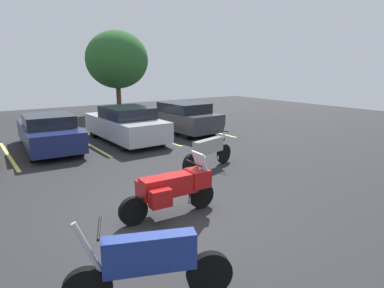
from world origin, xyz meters
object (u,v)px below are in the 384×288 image
(car_silver, at_px, (126,124))
(car_charcoal, at_px, (180,117))
(motorcycle_second, at_px, (209,151))
(motorcycle_touring, at_px, (173,188))
(motorcycle_third, at_px, (149,265))
(car_navy, at_px, (49,132))

(car_silver, relative_size, car_charcoal, 1.00)
(motorcycle_second, xyz_separation_m, car_silver, (-0.47, 5.19, 0.17))
(motorcycle_touring, distance_m, motorcycle_third, 2.81)
(motorcycle_third, bearing_deg, car_navy, 84.51)
(car_silver, bearing_deg, motorcycle_third, -112.60)
(car_charcoal, bearing_deg, car_navy, -179.34)
(motorcycle_third, distance_m, car_charcoal, 12.33)
(motorcycle_touring, relative_size, car_silver, 0.47)
(motorcycle_second, bearing_deg, car_silver, 95.19)
(motorcycle_touring, height_order, car_navy, car_navy)
(motorcycle_third, height_order, car_silver, car_silver)
(motorcycle_third, bearing_deg, motorcycle_second, 44.82)
(motorcycle_second, distance_m, car_silver, 5.22)
(motorcycle_touring, xyz_separation_m, car_silver, (2.28, 7.45, 0.11))
(car_navy, bearing_deg, car_charcoal, 0.66)
(motorcycle_second, bearing_deg, motorcycle_third, -135.18)
(car_silver, xyz_separation_m, car_charcoal, (3.08, 0.42, -0.00))
(motorcycle_touring, distance_m, car_charcoal, 9.52)
(motorcycle_second, height_order, car_navy, car_navy)
(motorcycle_third, xyz_separation_m, car_navy, (0.96, 10.01, 0.09))
(motorcycle_second, distance_m, car_charcoal, 6.19)
(car_silver, bearing_deg, car_charcoal, 7.86)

